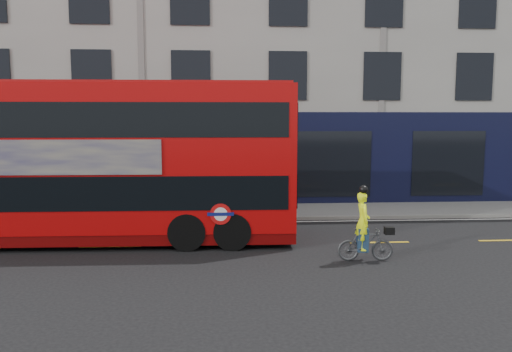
{
  "coord_description": "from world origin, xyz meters",
  "views": [
    {
      "loc": [
        3.33,
        -12.94,
        3.7
      ],
      "look_at": [
        4.32,
        2.34,
        1.95
      ],
      "focal_mm": 35.0,
      "sensor_mm": 36.0,
      "label": 1
    }
  ],
  "objects": [
    {
      "name": "ground",
      "position": [
        0.0,
        0.0,
        0.0
      ],
      "size": [
        120.0,
        120.0,
        0.0
      ],
      "primitive_type": "plane",
      "color": "black",
      "rests_on": "ground"
    },
    {
      "name": "lane_dashes",
      "position": [
        0.0,
        1.5,
        0.0
      ],
      "size": [
        58.0,
        0.12,
        0.01
      ],
      "primitive_type": null,
      "color": "gold",
      "rests_on": "ground"
    },
    {
      "name": "building_terrace",
      "position": [
        0.0,
        12.94,
        7.49
      ],
      "size": [
        50.0,
        10.07,
        15.0
      ],
      "color": "#A4A39B",
      "rests_on": "ground"
    },
    {
      "name": "kerb",
      "position": [
        0.0,
        5.0,
        0.07
      ],
      "size": [
        60.0,
        0.12,
        0.13
      ],
      "primitive_type": "cube",
      "color": "gray",
      "rests_on": "ground"
    },
    {
      "name": "cyclist",
      "position": [
        6.99,
        -0.4,
        0.68
      ],
      "size": [
        1.48,
        0.57,
        2.01
      ],
      "rotation": [
        0.0,
        0.0,
        -0.05
      ],
      "color": "#434548",
      "rests_on": "ground"
    },
    {
      "name": "bus",
      "position": [
        -0.44,
        2.2,
        2.44
      ],
      "size": [
        11.86,
        2.9,
        4.76
      ],
      "rotation": [
        0.0,
        0.0,
        -0.02
      ],
      "color": "#B10707",
      "rests_on": "ground"
    },
    {
      "name": "road_edge_line",
      "position": [
        0.0,
        4.7,
        0.0
      ],
      "size": [
        58.0,
        0.1,
        0.01
      ],
      "primitive_type": "cube",
      "color": "silver",
      "rests_on": "ground"
    },
    {
      "name": "pavement",
      "position": [
        0.0,
        6.5,
        0.06
      ],
      "size": [
        60.0,
        3.0,
        0.12
      ],
      "primitive_type": "cube",
      "color": "gray",
      "rests_on": "ground"
    }
  ]
}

